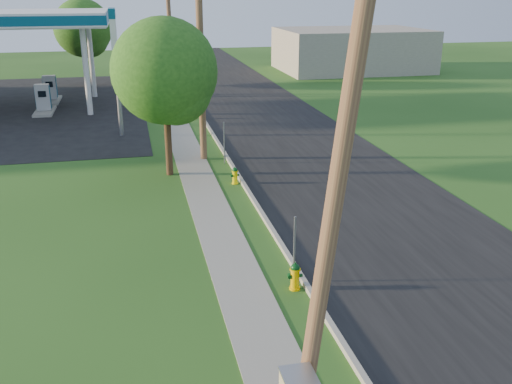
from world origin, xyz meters
TOP-DOWN VIEW (x-y plane):
  - ground_plane at (0.00, 0.00)m, footprint 140.00×140.00m
  - road at (4.50, 10.00)m, footprint 8.00×120.00m
  - curb at (0.50, 10.00)m, footprint 0.15×120.00m
  - sidewalk at (-1.25, 10.00)m, footprint 1.50×120.00m
  - utility_pole_near at (-0.60, -1.00)m, footprint 1.40×0.32m
  - utility_pole_mid at (-0.60, 17.00)m, footprint 1.40×0.32m
  - utility_pole_far at (-0.60, 35.00)m, footprint 1.40×0.32m
  - sign_post_near at (0.25, 4.20)m, footprint 0.05×0.04m
  - sign_post_mid at (0.25, 16.00)m, footprint 0.05×0.04m
  - sign_post_far at (0.25, 28.20)m, footprint 0.05×0.04m
  - fuel_pump_ne at (-9.50, 30.00)m, footprint 1.20×3.20m
  - fuel_pump_se at (-9.50, 34.00)m, footprint 1.20×3.20m
  - price_pylon at (-4.50, 22.50)m, footprint 0.34×2.04m
  - distant_building at (18.00, 45.00)m, footprint 14.00×10.00m
  - tree_verge at (-2.31, 14.82)m, footprint 4.49×4.49m
  - tree_lot at (-7.14, 40.38)m, footprint 4.67×4.67m
  - hydrant_near at (0.17, 3.80)m, footprint 0.42×0.37m
  - hydrant_mid at (0.20, 13.00)m, footprint 0.39×0.34m
  - hydrant_far at (-0.03, 25.98)m, footprint 0.36×0.32m

SIDE VIEW (x-z plane):
  - ground_plane at x=0.00m, z-range 0.00..0.00m
  - road at x=4.50m, z-range 0.00..0.02m
  - sidewalk at x=-1.25m, z-range 0.00..0.03m
  - curb at x=0.50m, z-range 0.00..0.15m
  - hydrant_far at x=-0.03m, z-range -0.01..0.68m
  - hydrant_mid at x=0.20m, z-range -0.01..0.74m
  - hydrant_near at x=0.17m, z-range -0.01..0.81m
  - fuel_pump_ne at x=-9.50m, z-range -0.23..1.67m
  - fuel_pump_se at x=-9.50m, z-range -0.23..1.67m
  - sign_post_near at x=0.25m, z-range 0.00..2.00m
  - sign_post_mid at x=0.25m, z-range 0.00..2.00m
  - sign_post_far at x=0.25m, z-range 0.00..2.00m
  - distant_building at x=18.00m, z-range 0.00..4.00m
  - tree_verge at x=-2.31m, z-range 0.98..7.79m
  - tree_lot at x=-7.14m, z-range 1.02..8.10m
  - utility_pole_near at x=-0.60m, z-range 0.06..9.54m
  - utility_pole_far at x=-0.60m, z-range 0.05..9.56m
  - utility_pole_mid at x=-0.60m, z-range 0.05..9.85m
  - price_pylon at x=-4.50m, z-range 2.01..8.86m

